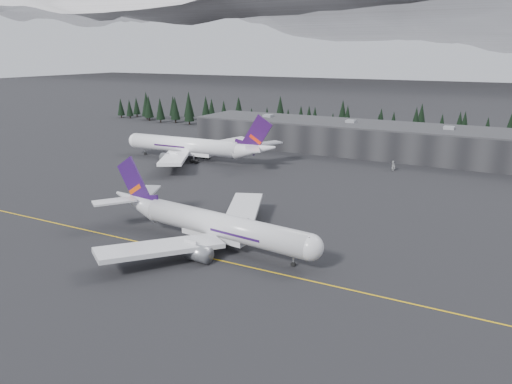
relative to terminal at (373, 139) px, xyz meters
The scene contains 9 objects.
ground 125.16m from the terminal, 90.00° to the right, with size 1400.00×1400.00×0.00m, color black.
taxiline 127.16m from the terminal, 90.00° to the right, with size 400.00×0.40×0.02m, color gold.
terminal is the anchor object (origin of this frame).
treeline 37.02m from the terminal, 90.00° to the left, with size 360.00×20.00×15.00m, color black.
mountain_ridge 875.02m from the terminal, 90.00° to the left, with size 4400.00×900.00×420.00m, color white, non-canonical shape.
jet_main 120.16m from the terminal, 92.20° to the right, with size 59.45×54.63×17.50m.
jet_parked 74.66m from the terminal, 140.47° to the right, with size 67.81×62.52×19.93m.
gse_vehicle_a 56.43m from the terminal, 154.09° to the right, with size 2.37×5.14×1.43m, color silver.
gse_vehicle_b 32.58m from the terminal, 60.69° to the right, with size 1.50×3.74×1.27m, color #B8B9BA.
Camera 1 is at (55.69, -83.50, 42.33)m, focal length 35.00 mm.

